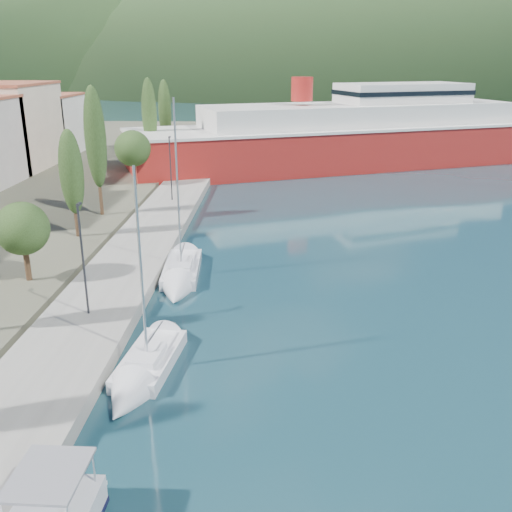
{
  "coord_description": "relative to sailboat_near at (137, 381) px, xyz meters",
  "views": [
    {
      "loc": [
        1.06,
        -15.71,
        13.9
      ],
      "look_at": [
        0.0,
        14.0,
        3.5
      ],
      "focal_mm": 40.0,
      "sensor_mm": 36.0,
      "label": 1
    }
  ],
  "objects": [
    {
      "name": "tree_row",
      "position": [
        -9.32,
        27.15,
        5.58
      ],
      "size": [
        3.86,
        65.23,
        11.06
      ],
      "color": "#47301E",
      "rests_on": "land_strip"
    },
    {
      "name": "quay",
      "position": [
        -3.99,
        19.84,
        0.11
      ],
      "size": [
        5.0,
        88.0,
        0.8
      ],
      "primitive_type": "cube",
      "color": "gray",
      "rests_on": "ground"
    },
    {
      "name": "ferry",
      "position": [
        17.35,
        56.25,
        3.42
      ],
      "size": [
        61.95,
        33.93,
        12.18
      ],
      "color": "#A41F1A",
      "rests_on": "ground"
    },
    {
      "name": "ground",
      "position": [
        5.01,
        113.84,
        -0.29
      ],
      "size": [
        1400.0,
        1400.0,
        0.0
      ],
      "primitive_type": "plane",
      "color": "#193C47"
    },
    {
      "name": "sailboat_near",
      "position": [
        0.0,
        0.0,
        0.0
      ],
      "size": [
        2.98,
        7.51,
        10.51
      ],
      "color": "silver",
      "rests_on": "ground"
    },
    {
      "name": "lamp_posts",
      "position": [
        -3.99,
        7.44,
        3.8
      ],
      "size": [
        0.15,
        47.74,
        6.06
      ],
      "color": "#2D2D33",
      "rests_on": "quay"
    },
    {
      "name": "sailboat_mid",
      "position": [
        -0.09,
        11.92,
        0.02
      ],
      "size": [
        2.84,
        8.81,
        12.5
      ],
      "color": "silver",
      "rests_on": "ground"
    }
  ]
}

